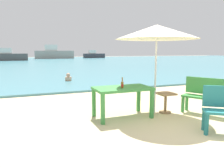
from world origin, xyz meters
name	(u,v)px	position (x,y,z in m)	size (l,w,h in m)	color
ground_plane	(183,133)	(0.00, 0.00, 0.00)	(120.00, 120.00, 0.00)	beige
sea_water	(46,62)	(0.00, 30.00, 0.04)	(120.00, 50.00, 0.08)	teal
picnic_table_green	(123,92)	(-0.69, 1.44, 0.65)	(1.40, 0.80, 0.76)	#3D8C42
beer_bottle_amber	(122,84)	(-0.75, 1.32, 0.85)	(0.07, 0.07, 0.26)	brown
patio_umbrella	(157,32)	(0.25, 1.43, 2.12)	(2.10, 2.10, 2.30)	silver
side_table_wood	(166,100)	(0.54, 1.37, 0.35)	(0.44, 0.44, 0.54)	olive
bench_green_left	(207,94)	(1.46, 0.85, 0.54)	(0.88, 1.23, 0.95)	#3D8C42
swimmer_person	(68,78)	(-0.79, 8.13, 0.24)	(0.34, 0.34, 0.41)	tan
boat_barge	(54,54)	(2.87, 43.80, 1.10)	(7.82, 2.13, 2.84)	gray
boat_cargo_ship	(94,55)	(11.80, 44.53, 0.71)	(4.82, 1.31, 1.75)	#38383F
boat_fishing_trawler	(9,56)	(-5.24, 36.31, 0.81)	(5.59, 1.52, 2.03)	#4C4C4C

